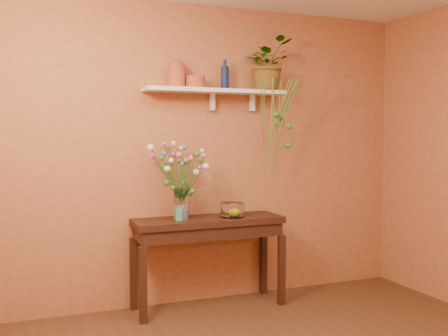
{
  "coord_description": "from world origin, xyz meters",
  "views": [
    {
      "loc": [
        -1.62,
        -2.49,
        1.52
      ],
      "look_at": [
        0.0,
        1.55,
        1.25
      ],
      "focal_mm": 41.7,
      "sensor_mm": 36.0,
      "label": 1
    }
  ],
  "objects_px": {
    "sideboard": "(208,231)",
    "bouquet": "(180,165)",
    "blue_bottle": "(225,77)",
    "glass_bowl": "(232,210)",
    "spider_plant": "(267,64)",
    "glass_vase": "(181,206)",
    "terracotta_jug": "(177,74)"
  },
  "relations": [
    {
      "from": "terracotta_jug",
      "to": "spider_plant",
      "type": "bearing_deg",
      "value": -2.42
    },
    {
      "from": "terracotta_jug",
      "to": "glass_vase",
      "type": "height_order",
      "value": "terracotta_jug"
    },
    {
      "from": "sideboard",
      "to": "spider_plant",
      "type": "bearing_deg",
      "value": 7.61
    },
    {
      "from": "blue_bottle",
      "to": "glass_vase",
      "type": "distance_m",
      "value": 1.22
    },
    {
      "from": "blue_bottle",
      "to": "glass_vase",
      "type": "relative_size",
      "value": 1.01
    },
    {
      "from": "glass_vase",
      "to": "blue_bottle",
      "type": "bearing_deg",
      "value": 13.65
    },
    {
      "from": "bouquet",
      "to": "terracotta_jug",
      "type": "bearing_deg",
      "value": 84.27
    },
    {
      "from": "terracotta_jug",
      "to": "spider_plant",
      "type": "distance_m",
      "value": 0.87
    },
    {
      "from": "glass_bowl",
      "to": "sideboard",
      "type": "bearing_deg",
      "value": 167.66
    },
    {
      "from": "blue_bottle",
      "to": "glass_bowl",
      "type": "bearing_deg",
      "value": -88.3
    },
    {
      "from": "glass_vase",
      "to": "glass_bowl",
      "type": "relative_size",
      "value": 1.25
    },
    {
      "from": "spider_plant",
      "to": "glass_bowl",
      "type": "distance_m",
      "value": 1.38
    },
    {
      "from": "bouquet",
      "to": "sideboard",
      "type": "bearing_deg",
      "value": 1.11
    },
    {
      "from": "spider_plant",
      "to": "terracotta_jug",
      "type": "bearing_deg",
      "value": 177.58
    },
    {
      "from": "sideboard",
      "to": "glass_bowl",
      "type": "height_order",
      "value": "glass_bowl"
    },
    {
      "from": "sideboard",
      "to": "glass_bowl",
      "type": "distance_m",
      "value": 0.28
    },
    {
      "from": "terracotta_jug",
      "to": "glass_bowl",
      "type": "bearing_deg",
      "value": -19.72
    },
    {
      "from": "glass_vase",
      "to": "glass_bowl",
      "type": "height_order",
      "value": "glass_vase"
    },
    {
      "from": "sideboard",
      "to": "blue_bottle",
      "type": "height_order",
      "value": "blue_bottle"
    },
    {
      "from": "sideboard",
      "to": "glass_bowl",
      "type": "bearing_deg",
      "value": -12.34
    },
    {
      "from": "sideboard",
      "to": "bouquet",
      "type": "relative_size",
      "value": 2.52
    },
    {
      "from": "spider_plant",
      "to": "glass_vase",
      "type": "bearing_deg",
      "value": -175.19
    },
    {
      "from": "sideboard",
      "to": "glass_bowl",
      "type": "relative_size",
      "value": 6.21
    },
    {
      "from": "spider_plant",
      "to": "glass_vase",
      "type": "xyz_separation_m",
      "value": [
        -0.86,
        -0.07,
        -1.27
      ]
    },
    {
      "from": "sideboard",
      "to": "bouquet",
      "type": "height_order",
      "value": "bouquet"
    },
    {
      "from": "glass_vase",
      "to": "bouquet",
      "type": "xyz_separation_m",
      "value": [
        -0.01,
        -0.01,
        0.35
      ]
    },
    {
      "from": "blue_bottle",
      "to": "spider_plant",
      "type": "relative_size",
      "value": 0.56
    },
    {
      "from": "blue_bottle",
      "to": "glass_bowl",
      "type": "distance_m",
      "value": 1.2
    },
    {
      "from": "sideboard",
      "to": "spider_plant",
      "type": "distance_m",
      "value": 1.62
    },
    {
      "from": "sideboard",
      "to": "terracotta_jug",
      "type": "height_order",
      "value": "terracotta_jug"
    },
    {
      "from": "sideboard",
      "to": "glass_vase",
      "type": "distance_m",
      "value": 0.34
    },
    {
      "from": "spider_plant",
      "to": "bouquet",
      "type": "xyz_separation_m",
      "value": [
        -0.87,
        -0.09,
        -0.91
      ]
    }
  ]
}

